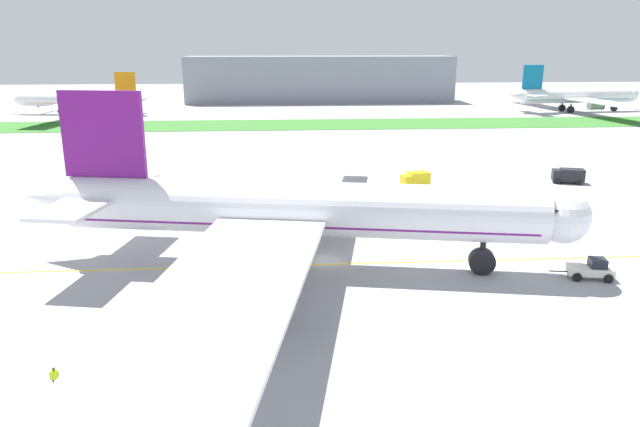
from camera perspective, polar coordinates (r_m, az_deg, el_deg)
ground_plane at (r=65.95m, az=0.45°, el=-4.52°), size 600.00×600.00×0.00m
apron_taxi_line at (r=64.92m, az=0.53°, el=-4.86°), size 280.00×0.36×0.01m
grass_median_strip at (r=177.28m, az=-2.51°, el=8.43°), size 320.00×24.00×0.10m
airliner_foreground at (r=62.76m, az=-2.72°, el=0.36°), size 59.07×95.51×18.30m
pushback_tug at (r=66.81m, az=24.37°, el=-4.83°), size 6.21×3.13×2.14m
ground_crew_wingwalker_port at (r=46.18m, az=-23.91°, el=-13.96°), size 0.59×0.39×1.75m
service_truck_baggage_loader at (r=99.14m, az=9.05°, el=3.19°), size 4.87×3.44×2.81m
service_truck_fuel_bowser at (r=110.57m, az=22.49°, el=3.40°), size 5.52×3.73×2.45m
parked_airliner_far_left at (r=217.14m, az=-21.68°, el=9.96°), size 45.56×73.52×13.93m
parked_airliner_far_centre at (r=227.41m, az=22.97°, el=10.22°), size 48.70×77.62×15.98m
terminal_building at (r=246.76m, az=-0.03°, el=12.63°), size 105.57×20.00×18.00m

